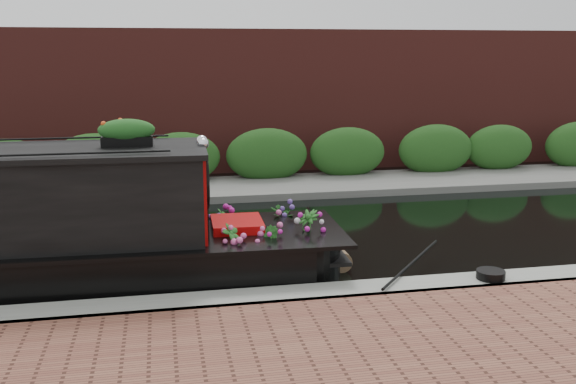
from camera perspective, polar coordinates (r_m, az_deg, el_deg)
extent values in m
plane|color=black|center=(11.73, -7.84, -4.58)|extent=(80.00, 80.00, 0.00)
cube|color=gray|center=(8.64, -6.43, -10.92)|extent=(40.00, 0.60, 0.50)
cube|color=#62625E|center=(15.79, -8.81, -0.16)|extent=(40.00, 2.40, 0.34)
cube|color=#204C19|center=(16.67, -8.96, 0.50)|extent=(40.00, 1.10, 2.80)
cube|color=#5B231E|center=(18.73, -9.25, 1.81)|extent=(40.00, 1.00, 8.00)
cube|color=#B30707|center=(9.61, -7.54, -0.01)|extent=(0.10, 1.67, 1.29)
cube|color=black|center=(8.78, -15.45, -1.09)|extent=(0.86, 0.05, 0.52)
cube|color=#B30707|center=(9.82, -4.54, -3.83)|extent=(0.79, 0.88, 0.48)
sphere|color=silver|center=(9.35, -7.56, 4.29)|extent=(0.17, 0.17, 0.17)
sphere|color=silver|center=(9.61, -7.67, 4.52)|extent=(0.17, 0.17, 0.17)
cube|color=black|center=(9.47, -14.11, 4.38)|extent=(0.72, 0.24, 0.14)
ellipsoid|color=#DE4C18|center=(9.44, -14.17, 5.48)|extent=(0.79, 0.24, 0.23)
imported|color=#225C1F|center=(9.16, -5.03, -4.65)|extent=(0.37, 0.37, 0.60)
imported|color=#225C1F|center=(9.30, -1.61, -4.63)|extent=(0.29, 0.33, 0.51)
imported|color=#225C1F|center=(10.53, -0.25, -2.63)|extent=(0.59, 0.58, 0.49)
imported|color=#225C1F|center=(9.68, 1.77, -3.52)|extent=(0.50, 0.50, 0.65)
imported|color=#225C1F|center=(10.46, -5.82, -2.80)|extent=(0.28, 0.31, 0.49)
cylinder|color=brown|center=(10.28, 4.62, -6.03)|extent=(0.32, 0.35, 0.32)
cylinder|color=black|center=(9.61, 17.57, -7.01)|extent=(0.40, 0.40, 0.12)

